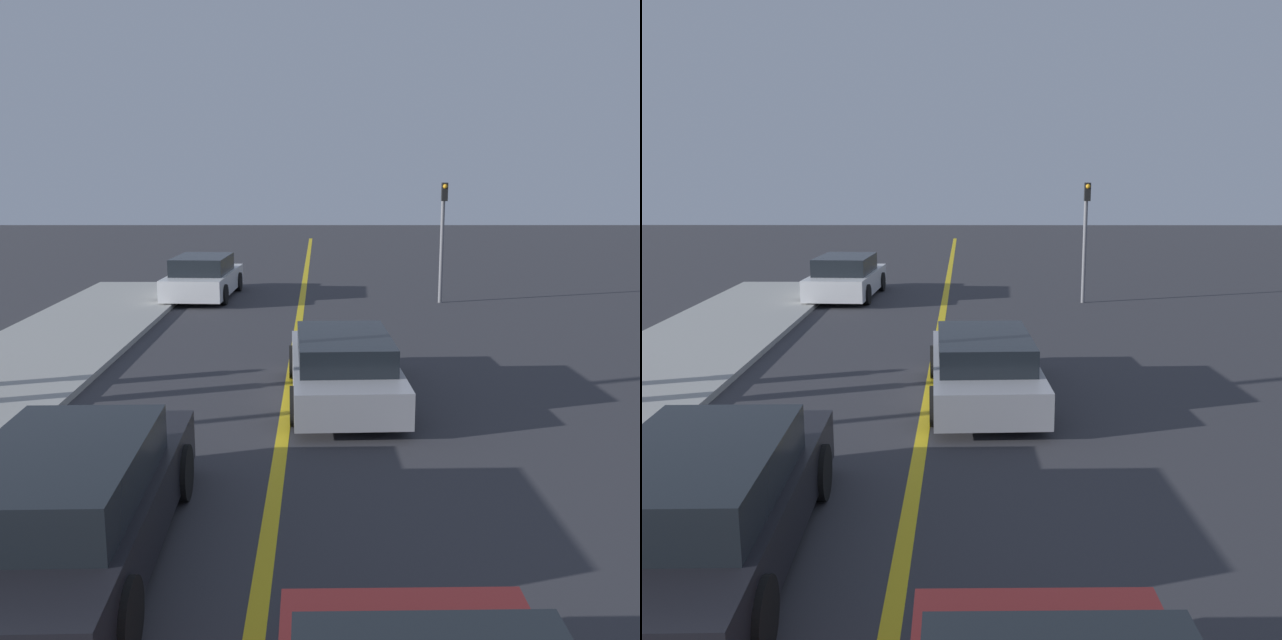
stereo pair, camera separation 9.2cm
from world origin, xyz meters
The scene contains 5 objects.
road_center_line centered at (0.00, 18.00, 0.00)m, with size 0.20×60.00×0.01m.
car_ahead_center centered at (-1.96, 9.74, 0.67)m, with size 2.02×4.81×1.37m.
car_far_distant centered at (1.00, 15.30, 0.60)m, with size 2.09×4.52×1.23m.
car_parked_left_lot centered at (-3.23, 26.10, 0.66)m, with size 2.18×4.49×1.39m.
traffic_light centered at (4.36, 25.12, 2.31)m, with size 0.18×0.40×3.72m.
Camera 1 is at (0.58, 3.05, 3.97)m, focal length 40.00 mm.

